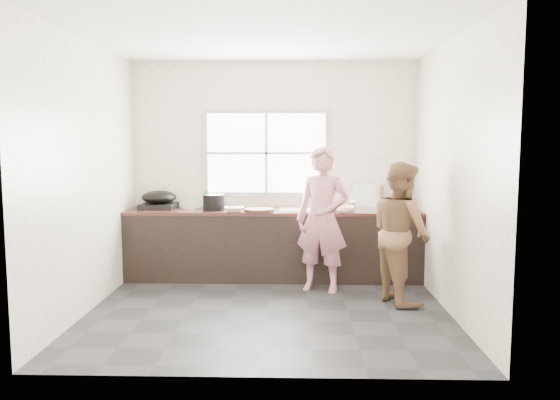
{
  "coord_description": "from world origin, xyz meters",
  "views": [
    {
      "loc": [
        0.27,
        -5.38,
        1.7
      ],
      "look_at": [
        0.1,
        0.65,
        1.05
      ],
      "focal_mm": 35.0,
      "sensor_mm": 36.0,
      "label": 1
    }
  ],
  "objects_px": {
    "cutting_board": "(259,210)",
    "bottle_green": "(207,197)",
    "wok": "(159,197)",
    "bowl_mince": "(234,209)",
    "bottle_brown_tall": "(219,201)",
    "bowl_crabs": "(345,210)",
    "black_pot": "(214,202)",
    "woman": "(322,224)",
    "dish_rack": "(367,196)",
    "bottle_brown_short": "(218,203)",
    "plate_food": "(224,208)",
    "pot_lid_left": "(191,208)",
    "burner": "(159,206)",
    "person_side": "(401,232)",
    "pot_lid_right": "(186,207)",
    "bowl_held": "(331,209)",
    "glass_jar": "(212,204)"
  },
  "relations": [
    {
      "from": "bottle_brown_tall",
      "to": "wok",
      "type": "relative_size",
      "value": 0.4
    },
    {
      "from": "bowl_crabs",
      "to": "pot_lid_right",
      "type": "height_order",
      "value": "bowl_crabs"
    },
    {
      "from": "woman",
      "to": "glass_jar",
      "type": "xyz_separation_m",
      "value": [
        -1.35,
        0.68,
        0.15
      ]
    },
    {
      "from": "person_side",
      "to": "pot_lid_right",
      "type": "height_order",
      "value": "person_side"
    },
    {
      "from": "bottle_green",
      "to": "wok",
      "type": "xyz_separation_m",
      "value": [
        -0.6,
        -0.08,
        0.0
      ]
    },
    {
      "from": "burner",
      "to": "dish_rack",
      "type": "bearing_deg",
      "value": 1.6
    },
    {
      "from": "black_pot",
      "to": "plate_food",
      "type": "xyz_separation_m",
      "value": [
        0.1,
        0.18,
        -0.09
      ]
    },
    {
      "from": "bottle_green",
      "to": "pot_lid_left",
      "type": "height_order",
      "value": "bottle_green"
    },
    {
      "from": "bottle_brown_short",
      "to": "woman",
      "type": "bearing_deg",
      "value": -24.67
    },
    {
      "from": "bowl_mince",
      "to": "bottle_brown_short",
      "type": "relative_size",
      "value": 1.45
    },
    {
      "from": "cutting_board",
      "to": "burner",
      "type": "bearing_deg",
      "value": 168.05
    },
    {
      "from": "woman",
      "to": "pot_lid_right",
      "type": "xyz_separation_m",
      "value": [
        -1.7,
        0.78,
        0.1
      ]
    },
    {
      "from": "bowl_mince",
      "to": "pot_lid_left",
      "type": "height_order",
      "value": "bowl_mince"
    },
    {
      "from": "bottle_brown_tall",
      "to": "wok",
      "type": "bearing_deg",
      "value": -172.24
    },
    {
      "from": "cutting_board",
      "to": "bowl_mince",
      "type": "distance_m",
      "value": 0.3
    },
    {
      "from": "bottle_green",
      "to": "bowl_crabs",
      "type": "bearing_deg",
      "value": -12.69
    },
    {
      "from": "cutting_board",
      "to": "woman",
      "type": "bearing_deg",
      "value": -27.17
    },
    {
      "from": "dish_rack",
      "to": "glass_jar",
      "type": "bearing_deg",
      "value": -170.57
    },
    {
      "from": "woman",
      "to": "pot_lid_left",
      "type": "xyz_separation_m",
      "value": [
        -1.61,
        0.66,
        0.1
      ]
    },
    {
      "from": "black_pot",
      "to": "plate_food",
      "type": "height_order",
      "value": "black_pot"
    },
    {
      "from": "bottle_green",
      "to": "wok",
      "type": "relative_size",
      "value": 0.64
    },
    {
      "from": "woman",
      "to": "dish_rack",
      "type": "height_order",
      "value": "woman"
    },
    {
      "from": "glass_jar",
      "to": "pot_lid_right",
      "type": "height_order",
      "value": "glass_jar"
    },
    {
      "from": "bowl_held",
      "to": "pot_lid_left",
      "type": "height_order",
      "value": "bowl_held"
    },
    {
      "from": "cutting_board",
      "to": "burner",
      "type": "xyz_separation_m",
      "value": [
        -1.28,
        0.27,
        0.01
      ]
    },
    {
      "from": "bottle_green",
      "to": "bowl_held",
      "type": "bearing_deg",
      "value": -12.58
    },
    {
      "from": "bottle_brown_short",
      "to": "pot_lid_left",
      "type": "bearing_deg",
      "value": 168.05
    },
    {
      "from": "woman",
      "to": "pot_lid_left",
      "type": "distance_m",
      "value": 1.74
    },
    {
      "from": "bottle_green",
      "to": "bottle_brown_short",
      "type": "distance_m",
      "value": 0.22
    },
    {
      "from": "bowl_mince",
      "to": "bottle_brown_tall",
      "type": "bearing_deg",
      "value": 120.15
    },
    {
      "from": "bottle_green",
      "to": "plate_food",
      "type": "bearing_deg",
      "value": -11.15
    },
    {
      "from": "black_pot",
      "to": "bottle_brown_short",
      "type": "bearing_deg",
      "value": 68.27
    },
    {
      "from": "dish_rack",
      "to": "pot_lid_right",
      "type": "distance_m",
      "value": 2.3
    },
    {
      "from": "plate_food",
      "to": "pot_lid_left",
      "type": "bearing_deg",
      "value": -176.13
    },
    {
      "from": "plate_food",
      "to": "pot_lid_left",
      "type": "distance_m",
      "value": 0.41
    },
    {
      "from": "person_side",
      "to": "bowl_held",
      "type": "bearing_deg",
      "value": 21.16
    },
    {
      "from": "wok",
      "to": "dish_rack",
      "type": "bearing_deg",
      "value": 1.65
    },
    {
      "from": "cutting_board",
      "to": "bottle_green",
      "type": "distance_m",
      "value": 0.77
    },
    {
      "from": "black_pot",
      "to": "bottle_green",
      "type": "distance_m",
      "value": 0.26
    },
    {
      "from": "bowl_mince",
      "to": "black_pot",
      "type": "xyz_separation_m",
      "value": [
        -0.27,
        0.16,
        0.07
      ]
    },
    {
      "from": "bowl_crabs",
      "to": "plate_food",
      "type": "xyz_separation_m",
      "value": [
        -1.49,
        0.34,
        -0.02
      ]
    },
    {
      "from": "bottle_brown_tall",
      "to": "cutting_board",
      "type": "bearing_deg",
      "value": -34.83
    },
    {
      "from": "cutting_board",
      "to": "pot_lid_right",
      "type": "relative_size",
      "value": 1.49
    },
    {
      "from": "bowl_held",
      "to": "pot_lid_left",
      "type": "bearing_deg",
      "value": 171.07
    },
    {
      "from": "wok",
      "to": "dish_rack",
      "type": "height_order",
      "value": "dish_rack"
    },
    {
      "from": "cutting_board",
      "to": "bowl_crabs",
      "type": "height_order",
      "value": "bowl_crabs"
    },
    {
      "from": "bowl_crabs",
      "to": "black_pot",
      "type": "height_order",
      "value": "black_pot"
    },
    {
      "from": "bowl_crabs",
      "to": "bottle_green",
      "type": "distance_m",
      "value": 1.76
    },
    {
      "from": "bottle_green",
      "to": "wok",
      "type": "height_order",
      "value": "bottle_green"
    },
    {
      "from": "person_side",
      "to": "dish_rack",
      "type": "xyz_separation_m",
      "value": [
        -0.22,
        1.13,
        0.27
      ]
    }
  ]
}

